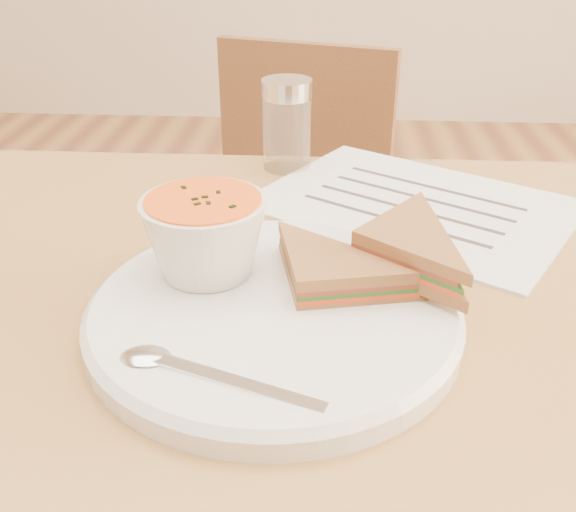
# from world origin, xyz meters

# --- Properties ---
(chair_far) EXTENTS (0.45, 0.45, 0.81)m
(chair_far) POSITION_xyz_m (-0.08, 0.64, 0.41)
(chair_far) COLOR #5C2E1B
(chair_far) RESTS_ON floor
(plate) EXTENTS (0.33, 0.33, 0.02)m
(plate) POSITION_xyz_m (-0.02, -0.03, 0.76)
(plate) COLOR silver
(plate) RESTS_ON dining_table
(soup_bowl) EXTENTS (0.13, 0.13, 0.07)m
(soup_bowl) POSITION_xyz_m (-0.08, 0.01, 0.80)
(soup_bowl) COLOR silver
(soup_bowl) RESTS_ON plate
(sandwich_half_a) EXTENTS (0.12, 0.12, 0.03)m
(sandwich_half_a) POSITION_xyz_m (-0.00, -0.05, 0.78)
(sandwich_half_a) COLOR olive
(sandwich_half_a) RESTS_ON plate
(sandwich_half_b) EXTENTS (0.15, 0.15, 0.03)m
(sandwich_half_b) POSITION_xyz_m (0.04, 0.01, 0.80)
(sandwich_half_b) COLOR olive
(sandwich_half_b) RESTS_ON plate
(spoon) EXTENTS (0.18, 0.09, 0.01)m
(spoon) POSITION_xyz_m (-0.05, -0.13, 0.77)
(spoon) COLOR silver
(spoon) RESTS_ON plate
(paper_menu) EXTENTS (0.40, 0.37, 0.00)m
(paper_menu) POSITION_xyz_m (0.11, 0.20, 0.75)
(paper_menu) COLOR white
(paper_menu) RESTS_ON dining_table
(condiment_shaker) EXTENTS (0.06, 0.06, 0.11)m
(condiment_shaker) POSITION_xyz_m (-0.03, 0.31, 0.81)
(condiment_shaker) COLOR silver
(condiment_shaker) RESTS_ON dining_table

